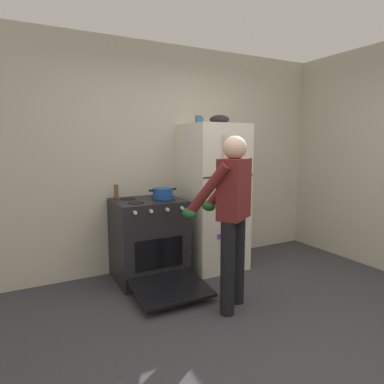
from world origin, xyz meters
The scene contains 9 objects.
ground centered at (0.00, 0.00, 0.00)m, with size 8.00×8.00×0.00m, color #38383D.
kitchen_wall_back centered at (0.00, 1.95, 1.35)m, with size 6.00×0.10×2.70m, color beige.
refrigerator centered at (0.41, 1.57, 0.88)m, with size 0.68×0.72×1.76m.
stove_range centered at (-0.43, 1.55, 0.45)m, with size 0.76×1.22×0.91m.
person_cook centered at (-0.02, 0.56, 0.95)m, with size 0.64×0.67×1.60m.
red_pot centered at (-0.27, 1.52, 0.98)m, with size 0.32×0.22×0.12m.
coffee_mug centered at (0.24, 1.62, 1.81)m, with size 0.11×0.08×0.10m.
pepper_mill centered at (-0.73, 1.77, 0.99)m, with size 0.05×0.05×0.16m, color brown.
mixing_bowl centered at (0.49, 1.57, 1.81)m, with size 0.24×0.24×0.11m, color black.
Camera 1 is at (-1.73, -1.94, 1.54)m, focal length 31.63 mm.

